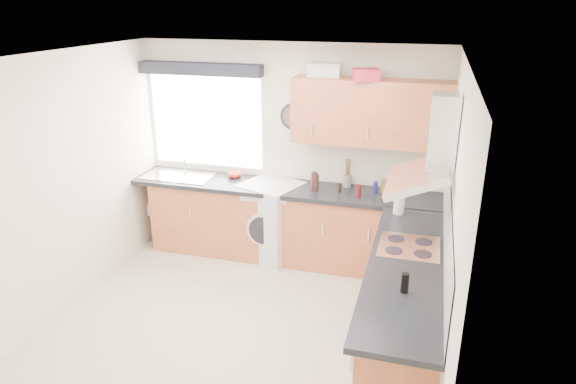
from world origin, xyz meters
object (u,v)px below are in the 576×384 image
(oven, at_px, (405,296))
(washing_machine, at_px, (271,220))
(upper_cabinets, at_px, (371,112))
(extractor_hood, at_px, (431,153))

(oven, relative_size, washing_machine, 0.93)
(upper_cabinets, distance_m, washing_machine, 1.74)
(oven, bearing_deg, washing_machine, 143.52)
(oven, height_order, washing_machine, washing_machine)
(oven, relative_size, upper_cabinets, 0.50)
(upper_cabinets, height_order, washing_machine, upper_cabinets)
(oven, bearing_deg, extractor_hood, -0.00)
(oven, xyz_separation_m, extractor_hood, (0.10, -0.00, 1.34))
(washing_machine, bearing_deg, extractor_hood, -14.90)
(extractor_hood, bearing_deg, washing_machine, 145.12)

